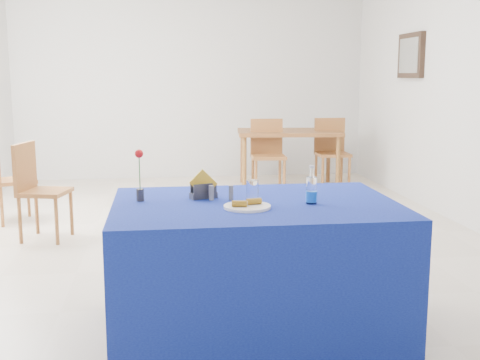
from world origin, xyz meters
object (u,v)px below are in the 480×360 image
Objects in this scene: plate at (247,207)px; chair_bg_left at (267,150)px; blue_table at (255,267)px; oak_table at (289,136)px; water_bottle at (311,191)px; chair_bg_right at (331,148)px; chair_win_b at (6,175)px; chair_win_a at (36,184)px.

chair_bg_left is at bearing 78.44° from plate.
oak_table is at bearing 75.56° from blue_table.
water_bottle is 0.23× the size of chair_bg_right.
chair_bg_left is 1.08× the size of chair_win_b.
blue_table is at bearing -104.44° from oak_table.
blue_table is at bearing 65.17° from plate.
chair_bg_right is at bearing 68.56° from plate.
chair_win_b reaches higher than plate.
chair_bg_left is at bearing -89.76° from chair_win_b.
chair_win_a is at bearing -140.92° from oak_table.
plate is 0.28× the size of chair_bg_right.
plate is at bearing -114.83° from blue_table.
chair_bg_right reaches higher than blue_table.
chair_win_a reaches higher than oak_table.
chair_win_a is at bearing 123.69° from plate.
blue_table is 4.30m from chair_bg_left.
plate is 0.18× the size of oak_table.
chair_bg_right is at bearing 68.68° from blue_table.
chair_bg_left is 1.01× the size of chair_bg_right.
plate is at bearing -169.10° from water_bottle.
chair_bg_left is (0.89, 4.36, -0.23)m from plate.
chair_win_b is (-3.78, -1.48, -0.04)m from chair_bg_right.
water_bottle is 0.24× the size of chair_win_a.
plate reaches higher than blue_table.
chair_bg_right is at bearing -43.41° from chair_win_a.
chair_bg_left reaches higher than chair_win_a.
oak_table is 3.61m from chair_win_b.
chair_bg_right is at bearing 72.50° from water_bottle.
water_bottle is at bearing -165.60° from chair_win_b.
blue_table reaches higher than oak_table.
chair_win_b is at bearing -153.15° from chair_bg_left.
oak_table is 1.61× the size of chair_win_a.
water_bottle is (0.31, -0.07, 0.45)m from blue_table.
blue_table is 2.76m from chair_win_a.
chair_win_b is (-3.23, -1.60, -0.19)m from oak_table.
water_bottle reaches higher than chair_bg_left.
chair_win_b is at bearing -157.86° from chair_bg_right.
chair_bg_right reaches higher than oak_table.
water_bottle is 0.25× the size of chair_win_b.
oak_table is 1.54× the size of chair_bg_right.
plate is at bearing -132.50° from chair_win_a.
blue_table is 1.82× the size of chair_win_a.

